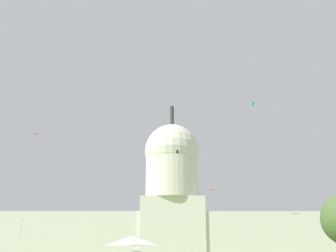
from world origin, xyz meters
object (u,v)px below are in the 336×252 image
(kite_cyan_high, at_px, (253,103))
(kite_pink_mid, at_px, (36,137))
(capitol_building, at_px, (172,210))
(kite_black_high, at_px, (177,152))
(kite_green_low, at_px, (295,215))
(kite_lime_low, at_px, (273,207))
(event_tent, at_px, (132,249))
(kite_white_mid, at_px, (150,184))
(kite_yellow_low, at_px, (20,223))
(kite_orange_low, at_px, (212,193))

(kite_cyan_high, distance_m, kite_pink_mid, 65.79)
(capitol_building, height_order, kite_black_high, capitol_building)
(kite_green_low, relative_size, kite_lime_low, 0.59)
(capitol_building, xyz_separation_m, kite_cyan_high, (24.03, -66.25, 26.51))
(kite_black_high, height_order, kite_lime_low, kite_black_high)
(capitol_building, relative_size, event_tent, 20.75)
(capitol_building, height_order, kite_white_mid, capitol_building)
(kite_green_low, bearing_deg, kite_pink_mid, -142.83)
(kite_yellow_low, distance_m, kite_pink_mid, 26.06)
(kite_white_mid, bearing_deg, event_tent, -172.69)
(kite_cyan_high, bearing_deg, kite_lime_low, -138.18)
(kite_black_high, height_order, kite_green_low, kite_black_high)
(kite_yellow_low, relative_size, kite_pink_mid, 1.05)
(event_tent, distance_m, kite_green_low, 39.97)
(kite_lime_low, bearing_deg, kite_green_low, -170.08)
(kite_white_mid, distance_m, kite_orange_low, 26.13)
(kite_white_mid, distance_m, kite_lime_low, 43.23)
(kite_green_low, bearing_deg, kite_lime_low, 121.86)
(capitol_building, bearing_deg, kite_cyan_high, -70.06)
(kite_orange_low, height_order, kite_lime_low, kite_lime_low)
(kite_black_high, xyz_separation_m, kite_lime_low, (31.12, -5.74, -19.84))
(capitol_building, bearing_deg, kite_yellow_low, -119.53)
(kite_white_mid, relative_size, kite_black_high, 1.02)
(kite_cyan_high, distance_m, kite_green_low, 45.20)
(kite_black_high, bearing_deg, kite_orange_low, -169.08)
(kite_white_mid, xyz_separation_m, kite_pink_mid, (-26.95, -24.46, 7.62))
(capitol_building, relative_size, kite_yellow_low, 35.24)
(kite_orange_low, relative_size, kite_lime_low, 1.34)
(event_tent, bearing_deg, kite_white_mid, 87.35)
(capitol_building, distance_m, kite_lime_low, 59.64)
(kite_white_mid, bearing_deg, kite_lime_low, -59.90)
(kite_white_mid, relative_size, kite_green_low, 0.73)
(kite_yellow_low, relative_size, kite_black_high, 3.21)
(event_tent, xyz_separation_m, kite_cyan_high, (33.26, 43.90, 44.00))
(kite_pink_mid, bearing_deg, capitol_building, -116.12)
(event_tent, relative_size, kite_black_high, 5.46)
(event_tent, height_order, kite_yellow_low, kite_yellow_low)
(kite_orange_low, bearing_deg, kite_cyan_high, -85.99)
(capitol_building, relative_size, kite_cyan_high, 135.12)
(event_tent, distance_m, kite_white_mid, 48.53)
(kite_lime_low, bearing_deg, kite_black_high, 97.66)
(kite_yellow_low, bearing_deg, kite_lime_low, 110.04)
(capitol_building, distance_m, kite_green_low, 97.05)
(capitol_building, distance_m, kite_yellow_low, 85.72)
(capitol_building, distance_m, kite_pink_mid, 96.81)
(kite_white_mid, xyz_separation_m, kite_green_low, (33.89, -27.52, -11.23))
(kite_pink_mid, bearing_deg, kite_lime_low, -154.22)
(event_tent, bearing_deg, kite_orange_low, 53.94)
(kite_white_mid, height_order, kite_yellow_low, kite_white_mid)
(kite_white_mid, xyz_separation_m, kite_lime_low, (40.07, 15.40, -5.09))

